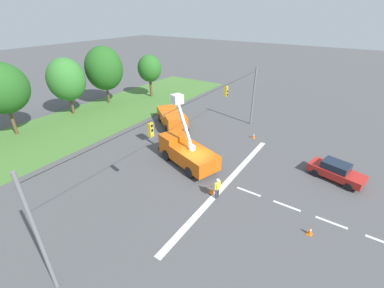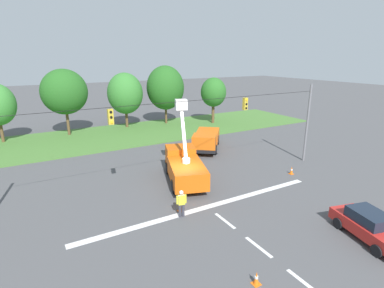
% 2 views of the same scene
% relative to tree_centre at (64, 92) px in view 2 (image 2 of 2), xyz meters
% --- Properties ---
extents(ground_plane, '(200.00, 200.00, 0.00)m').
position_rel_tree_centre_xyz_m(ground_plane, '(5.06, -21.16, -5.44)').
color(ground_plane, '#4C4C4F').
extents(grass_verge, '(56.00, 12.00, 0.10)m').
position_rel_tree_centre_xyz_m(grass_verge, '(5.06, -3.16, -5.39)').
color(grass_verge, '#477533').
rests_on(grass_verge, ground).
extents(lane_markings, '(17.60, 15.25, 0.01)m').
position_rel_tree_centre_xyz_m(lane_markings, '(5.06, -25.89, -5.44)').
color(lane_markings, silver).
rests_on(lane_markings, ground).
extents(signal_gantry, '(26.20, 0.33, 7.20)m').
position_rel_tree_centre_xyz_m(signal_gantry, '(5.11, -21.17, -1.19)').
color(signal_gantry, slate).
rests_on(signal_gantry, ground).
extents(tree_centre, '(5.48, 4.94, 8.19)m').
position_rel_tree_centre_xyz_m(tree_centre, '(0.00, 0.00, 0.00)').
color(tree_centre, brown).
rests_on(tree_centre, ground).
extents(tree_east, '(4.75, 4.83, 7.52)m').
position_rel_tree_centre_xyz_m(tree_east, '(7.71, 0.57, -0.70)').
color(tree_east, brown).
rests_on(tree_east, ground).
extents(tree_far_east, '(5.34, 5.37, 8.38)m').
position_rel_tree_centre_xyz_m(tree_far_east, '(13.49, 0.08, -0.19)').
color(tree_far_east, brown).
rests_on(tree_far_east, ground).
extents(tree_east_end, '(3.63, 3.76, 6.70)m').
position_rel_tree_centre_xyz_m(tree_east_end, '(19.63, -3.12, -0.86)').
color(tree_east_end, brown).
rests_on(tree_east_end, ground).
extents(utility_truck_bucket_lift, '(4.38, 6.92, 6.35)m').
position_rel_tree_centre_xyz_m(utility_truck_bucket_lift, '(5.81, -19.84, -4.09)').
color(utility_truck_bucket_lift, '#D6560F').
rests_on(utility_truck_bucket_lift, ground).
extents(utility_truck_support_near, '(5.98, 6.70, 2.06)m').
position_rel_tree_centre_xyz_m(utility_truck_support_near, '(11.92, -13.44, -4.33)').
color(utility_truck_support_near, orange).
rests_on(utility_truck_support_near, ground).
extents(sedan_red, '(2.74, 4.60, 1.56)m').
position_rel_tree_centre_xyz_m(sedan_red, '(10.79, -31.78, -4.65)').
color(sedan_red, red).
rests_on(sedan_red, ground).
extents(road_worker, '(0.64, 0.32, 1.77)m').
position_rel_tree_centre_xyz_m(road_worker, '(3.01, -24.66, -4.44)').
color(road_worker, '#383842').
rests_on(road_worker, ground).
extents(traffic_cone_foreground_left, '(0.36, 0.36, 0.64)m').
position_rel_tree_centre_xyz_m(traffic_cone_foreground_left, '(3.15, -31.38, -5.13)').
color(traffic_cone_foreground_left, orange).
rests_on(traffic_cone_foreground_left, ground).
extents(traffic_cone_foreground_right, '(0.36, 0.36, 0.68)m').
position_rel_tree_centre_xyz_m(traffic_cone_foreground_right, '(14.38, -23.06, -5.11)').
color(traffic_cone_foreground_right, orange).
rests_on(traffic_cone_foreground_right, ground).
extents(traffic_cone_mid_left, '(0.36, 0.36, 0.83)m').
position_rel_tree_centre_xyz_m(traffic_cone_mid_left, '(3.27, -24.03, -5.03)').
color(traffic_cone_mid_left, orange).
rests_on(traffic_cone_mid_left, ground).
extents(traffic_cone_mid_right, '(0.36, 0.36, 0.66)m').
position_rel_tree_centre_xyz_m(traffic_cone_mid_right, '(7.04, -16.70, -5.12)').
color(traffic_cone_mid_right, orange).
rests_on(traffic_cone_mid_right, ground).
extents(traffic_cone_near_bucket, '(0.36, 0.36, 0.79)m').
position_rel_tree_centre_xyz_m(traffic_cone_near_bucket, '(8.51, -15.96, -5.05)').
color(traffic_cone_near_bucket, orange).
rests_on(traffic_cone_near_bucket, ground).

